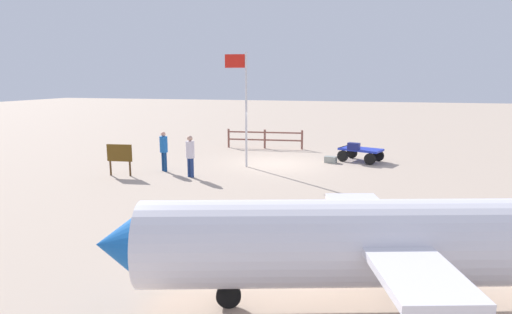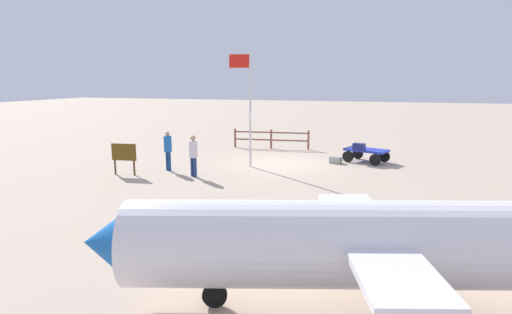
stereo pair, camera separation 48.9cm
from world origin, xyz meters
The scene contains 10 objects.
ground_plane centered at (0.00, 0.00, 0.00)m, with size 120.00×120.00×0.00m, color #BAA38E.
luggage_cart centered at (-3.78, -1.63, 0.47)m, with size 2.24×1.83×0.64m.
suitcase_dark centered at (-3.47, -1.15, 0.81)m, with size 0.62×0.46×0.33m.
suitcase_olive centered at (-2.42, -0.89, 0.15)m, with size 0.61×0.46×0.30m.
worker_lead centered at (2.86, 3.68, 1.00)m, with size 0.47×0.47×1.72m.
worker_trailing centered at (4.42, 2.94, 1.01)m, with size 0.47×0.47×1.74m.
airplane_near centered at (-4.16, 12.25, 1.20)m, with size 9.16×5.00×3.14m.
flagpole centered at (1.36, 1.07, 3.10)m, with size 1.02×0.11×5.15m.
signboard centered at (5.79, 4.21, 0.87)m, with size 1.07×0.19×1.32m.
wooden_fence centered at (1.69, -4.28, 0.64)m, with size 4.42×0.51×1.10m.
Camera 2 is at (-4.61, 19.28, 3.96)m, focal length 29.77 mm.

